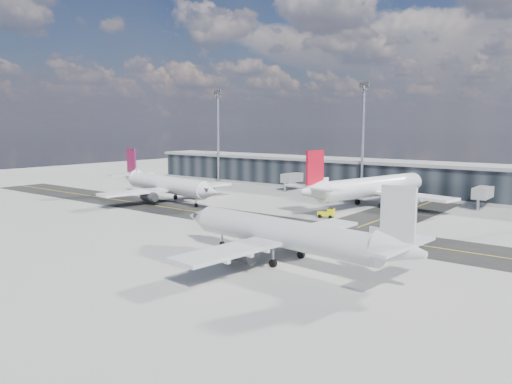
# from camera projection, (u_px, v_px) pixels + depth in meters

# --- Properties ---
(ground) EXTENTS (300.00, 300.00, 0.00)m
(ground) POSITION_uv_depth(u_px,v_px,m) (243.00, 224.00, 91.73)
(ground) COLOR gray
(ground) RESTS_ON ground
(taxiway_lanes) EXTENTS (180.00, 63.00, 0.03)m
(taxiway_lanes) POSITION_uv_depth(u_px,v_px,m) (293.00, 218.00, 97.70)
(taxiway_lanes) COLOR black
(taxiway_lanes) RESTS_ON ground
(terminal_concourse) EXTENTS (152.00, 19.80, 8.80)m
(terminal_concourse) POSITION_uv_depth(u_px,v_px,m) (373.00, 177.00, 133.96)
(terminal_concourse) COLOR black
(terminal_concourse) RESTS_ON ground
(floodlight_masts) EXTENTS (102.50, 0.70, 28.90)m
(floodlight_masts) POSITION_uv_depth(u_px,v_px,m) (363.00, 135.00, 127.05)
(floodlight_masts) COLOR gray
(floodlight_masts) RESTS_ON ground
(airliner_af) EXTENTS (40.28, 34.51, 11.95)m
(airliner_af) POSITION_uv_depth(u_px,v_px,m) (165.00, 184.00, 119.45)
(airliner_af) COLOR white
(airliner_af) RESTS_ON ground
(airliner_redtail) EXTENTS (37.79, 44.02, 13.12)m
(airliner_redtail) POSITION_uv_depth(u_px,v_px,m) (371.00, 187.00, 111.16)
(airliner_redtail) COLOR white
(airliner_redtail) RESTS_ON ground
(airliner_near) EXTENTS (39.00, 33.28, 11.55)m
(airliner_near) POSITION_uv_depth(u_px,v_px,m) (285.00, 234.00, 65.73)
(airliner_near) COLOR #BBBDC0
(airliner_near) RESTS_ON ground
(baggage_tug) EXTENTS (3.47, 2.25, 2.02)m
(baggage_tug) POSITION_uv_depth(u_px,v_px,m) (328.00, 213.00, 97.48)
(baggage_tug) COLOR yellow
(baggage_tug) RESTS_ON ground
(service_van) EXTENTS (5.33, 5.99, 1.54)m
(service_van) POSITION_uv_depth(u_px,v_px,m) (411.00, 199.00, 116.91)
(service_van) COLOR white
(service_van) RESTS_ON ground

